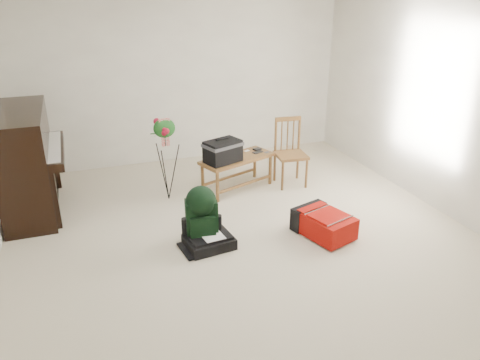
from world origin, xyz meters
name	(u,v)px	position (x,y,z in m)	size (l,w,h in m)	color
floor	(246,240)	(0.00, 0.00, 0.00)	(5.00, 5.50, 0.01)	beige
wall_back	(182,79)	(0.00, 2.75, 1.25)	(5.00, 0.04, 2.50)	white
wall_right	(449,109)	(2.50, 0.00, 1.25)	(0.04, 5.50, 2.50)	white
piano	(28,164)	(-2.19, 1.60, 0.60)	(0.71, 1.50, 1.25)	black
bench	(225,152)	(0.20, 1.33, 0.55)	(1.09, 0.72, 0.78)	brown
dining_chair	(290,153)	(1.11, 1.27, 0.45)	(0.43, 0.43, 0.92)	brown
red_suitcase	(322,222)	(0.85, -0.14, 0.14)	(0.59, 0.74, 0.27)	#B51107
black_duffel	(209,241)	(-0.42, 0.01, 0.07)	(0.53, 0.44, 0.20)	black
green_backpack	(201,213)	(-0.46, 0.11, 0.36)	(0.36, 0.33, 0.66)	black
flower_stand	(166,160)	(-0.57, 1.34, 0.54)	(0.35, 0.35, 1.10)	black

